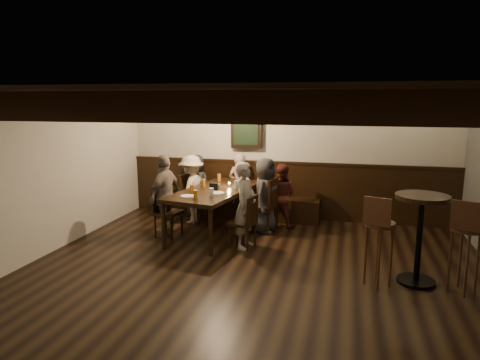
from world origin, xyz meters
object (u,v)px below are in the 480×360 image
(dining_table, at_px, (216,193))
(person_bench_right, at_px, (281,195))
(chair_left_far, at_px, (168,221))
(person_left_near, at_px, (192,189))
(person_right_far, at_px, (245,205))
(person_left_far, at_px, (165,196))
(high_top_table, at_px, (420,226))
(chair_right_near, at_px, (263,215))
(bar_stool_right, at_px, (464,258))
(person_right_near, at_px, (265,195))
(chair_right_far, at_px, (243,231))
(chair_left_near, at_px, (193,208))
(person_bench_centre, at_px, (240,186))
(person_bench_left, at_px, (196,186))
(bar_stool_left, at_px, (378,252))

(dining_table, xyz_separation_m, person_bench_right, (1.03, 0.74, -0.15))
(chair_left_far, height_order, person_left_near, person_left_near)
(person_bench_right, bearing_deg, dining_table, 45.00)
(person_bench_right, distance_m, person_right_far, 1.36)
(person_left_far, bearing_deg, high_top_table, 84.88)
(chair_right_near, xyz_separation_m, bar_stool_right, (2.86, -1.82, 0.14))
(person_right_near, bearing_deg, high_top_table, -116.21)
(chair_right_far, xyz_separation_m, high_top_table, (2.51, -0.78, 0.51))
(person_right_far, xyz_separation_m, high_top_table, (2.48, -0.78, 0.07))
(chair_right_far, relative_size, person_left_near, 0.65)
(person_left_far, relative_size, person_right_near, 1.07)
(chair_left_near, distance_m, chair_right_far, 1.70)
(person_bench_centre, height_order, person_right_near, person_right_near)
(chair_right_far, xyz_separation_m, person_right_far, (0.03, -0.01, 0.43))
(person_bench_left, bearing_deg, dining_table, 135.00)
(person_right_near, bearing_deg, person_bench_right, -18.43)
(dining_table, relative_size, person_right_near, 1.70)
(chair_left_near, bearing_deg, chair_right_far, 57.96)
(chair_left_near, relative_size, chair_left_far, 1.06)
(chair_right_far, distance_m, person_right_near, 0.99)
(chair_right_near, xyz_separation_m, person_bench_right, (0.25, 0.41, 0.29))
(chair_left_far, height_order, chair_right_near, chair_right_near)
(chair_left_near, xyz_separation_m, person_bench_right, (1.67, 0.18, 0.30))
(chair_left_far, relative_size, chair_right_far, 1.05)
(chair_right_near, bearing_deg, person_bench_left, 74.48)
(person_right_far, relative_size, high_top_table, 1.19)
(person_left_near, bearing_deg, chair_left_far, 1.98)
(chair_left_far, distance_m, person_right_near, 1.77)
(person_bench_left, distance_m, person_right_near, 1.71)
(person_bench_left, distance_m, person_right_far, 2.13)
(person_left_near, bearing_deg, dining_table, 59.04)
(bar_stool_left, relative_size, bar_stool_right, 1.00)
(dining_table, xyz_separation_m, person_right_near, (0.81, 0.32, -0.07))
(person_bench_centre, height_order, bar_stool_left, person_bench_centre)
(person_bench_left, bearing_deg, chair_left_near, 111.81)
(chair_right_near, xyz_separation_m, person_right_far, (-0.12, -0.89, 0.39))
(person_left_far, height_order, bar_stool_right, person_left_far)
(chair_right_near, distance_m, person_bench_centre, 1.00)
(person_right_far, bearing_deg, chair_right_near, 1.86)
(chair_left_far, distance_m, person_bench_left, 1.41)
(person_bench_left, xyz_separation_m, bar_stool_right, (4.38, -2.53, -0.19))
(chair_right_far, distance_m, person_right_far, 0.43)
(person_left_near, height_order, person_left_far, person_left_far)
(chair_right_near, distance_m, person_right_near, 0.37)
(dining_table, xyz_separation_m, chair_left_near, (-0.64, 0.56, -0.45))
(chair_left_near, bearing_deg, person_bench_centre, 129.81)
(person_left_far, bearing_deg, chair_left_far, 90.00)
(person_bench_left, bearing_deg, person_left_far, 96.34)
(chair_left_near, bearing_deg, bar_stool_left, 66.58)
(chair_left_far, height_order, chair_right_far, chair_left_far)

